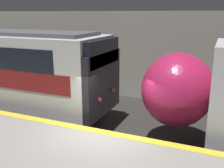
% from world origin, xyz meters
% --- Properties ---
extents(ground_plane, '(120.00, 120.00, 0.00)m').
position_xyz_m(ground_plane, '(0.00, 0.00, 0.00)').
color(ground_plane, '#282623').
extents(station_rear_barrier, '(50.00, 0.15, 4.65)m').
position_xyz_m(station_rear_barrier, '(0.00, 6.64, 2.32)').
color(station_rear_barrier, '#B2AD9E').
rests_on(station_rear_barrier, ground).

